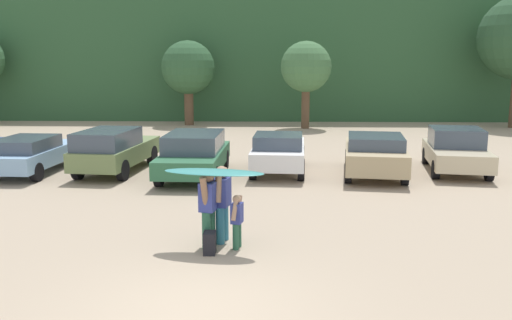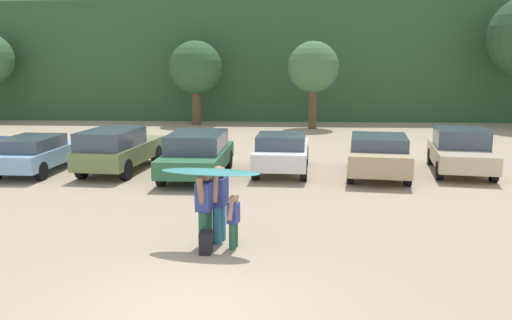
{
  "view_description": "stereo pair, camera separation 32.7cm",
  "coord_description": "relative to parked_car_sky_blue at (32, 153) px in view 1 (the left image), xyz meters",
  "views": [
    {
      "loc": [
        1.14,
        -7.9,
        3.83
      ],
      "look_at": [
        0.74,
        6.01,
        1.29
      ],
      "focal_mm": 38.04,
      "sensor_mm": 36.0,
      "label": 1
    },
    {
      "loc": [
        1.47,
        -7.89,
        3.83
      ],
      "look_at": [
        0.74,
        6.01,
        1.29
      ],
      "focal_mm": 38.04,
      "sensor_mm": 36.0,
      "label": 2
    }
  ],
  "objects": [
    {
      "name": "hillside_ridge",
      "position": [
        7.14,
        22.47,
        3.12
      ],
      "size": [
        108.0,
        12.0,
        7.63
      ],
      "primitive_type": "cube",
      "color": "#2D5633",
      "rests_on": "ground_plane"
    },
    {
      "name": "backpack_dropped",
      "position": [
        7.05,
        -7.82,
        -0.47
      ],
      "size": [
        0.24,
        0.34,
        0.45
      ],
      "color": "black",
      "rests_on": "ground_plane"
    },
    {
      "name": "tree_center",
      "position": [
        3.25,
        14.57,
        2.71
      ],
      "size": [
        3.2,
        3.2,
        5.06
      ],
      "color": "brown",
      "rests_on": "ground_plane"
    },
    {
      "name": "parked_car_sky_blue",
      "position": [
        0.0,
        0.0,
        0.0
      ],
      "size": [
        1.91,
        4.44,
        1.29
      ],
      "rotation": [
        0.0,
        0.0,
        1.53
      ],
      "color": "#84ADD1",
      "rests_on": "ground_plane"
    },
    {
      "name": "person_child",
      "position": [
        7.58,
        -7.48,
        -0.05
      ],
      "size": [
        0.27,
        0.59,
        1.14
      ],
      "rotation": [
        0.0,
        0.0,
        2.91
      ],
      "color": "#26593F",
      "rests_on": "ground_plane"
    },
    {
      "name": "parked_car_olive_green",
      "position": [
        2.83,
        0.15,
        0.13
      ],
      "size": [
        2.17,
        4.64,
        1.56
      ],
      "rotation": [
        0.0,
        0.0,
        1.47
      ],
      "color": "#6B7F4C",
      "rests_on": "ground_plane"
    },
    {
      "name": "parked_car_white",
      "position": [
        8.53,
        0.39,
        0.05
      ],
      "size": [
        1.98,
        4.27,
        1.39
      ],
      "rotation": [
        0.0,
        0.0,
        1.52
      ],
      "color": "white",
      "rests_on": "ground_plane"
    },
    {
      "name": "person_adult",
      "position": [
        6.98,
        -7.41,
        0.23
      ],
      "size": [
        0.38,
        0.75,
        1.63
      ],
      "rotation": [
        0.0,
        0.0,
        2.91
      ],
      "color": "#26593F",
      "rests_on": "ground_plane"
    },
    {
      "name": "tree_far_left",
      "position": [
        10.22,
        13.03,
        2.77
      ],
      "size": [
        2.89,
        2.89,
        4.96
      ],
      "color": "brown",
      "rests_on": "ground_plane"
    },
    {
      "name": "parked_car_champagne",
      "position": [
        14.74,
        0.68,
        0.07
      ],
      "size": [
        2.46,
        4.35,
        1.53
      ],
      "rotation": [
        0.0,
        0.0,
        1.41
      ],
      "color": "beige",
      "rests_on": "ground_plane"
    },
    {
      "name": "parked_car_forest_green",
      "position": [
        5.7,
        -0.44,
        0.1
      ],
      "size": [
        2.03,
        4.64,
        1.48
      ],
      "rotation": [
        0.0,
        0.0,
        1.54
      ],
      "color": "#2D6642",
      "rests_on": "ground_plane"
    },
    {
      "name": "ground_plane",
      "position": [
        7.14,
        -10.33,
        -0.7
      ],
      "size": [
        120.0,
        120.0,
        0.0
      ],
      "primitive_type": "plane",
      "color": "tan"
    },
    {
      "name": "parked_car_tan",
      "position": [
        11.78,
        -0.02,
        0.05
      ],
      "size": [
        2.51,
        4.54,
        1.4
      ],
      "rotation": [
        0.0,
        0.0,
        1.44
      ],
      "color": "tan",
      "rests_on": "ground_plane"
    },
    {
      "name": "surfboard_teal",
      "position": [
        7.11,
        -7.48,
        0.91
      ],
      "size": [
        2.16,
        0.92,
        0.09
      ],
      "rotation": [
        0.0,
        0.0,
        2.98
      ],
      "color": "teal"
    },
    {
      "name": "person_companion",
      "position": [
        7.23,
        -7.08,
        0.24
      ],
      "size": [
        0.39,
        0.7,
        1.66
      ],
      "rotation": [
        0.0,
        0.0,
        2.91
      ],
      "color": "teal",
      "rests_on": "ground_plane"
    }
  ]
}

